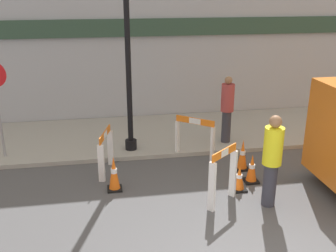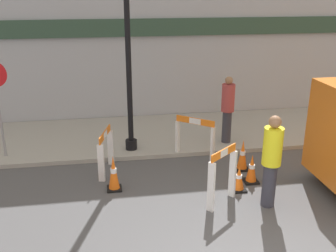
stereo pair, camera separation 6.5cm
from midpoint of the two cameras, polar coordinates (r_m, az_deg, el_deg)
name	(u,v)px [view 1 (the left image)]	position (r m, az deg, el deg)	size (l,w,h in m)	color
sidewalk_slab	(176,133)	(11.01, 0.93, -0.99)	(18.00, 3.08, 0.10)	#9E9B93
storefront_facade	(166,28)	(11.95, -0.45, 13.98)	(18.00, 0.22, 5.50)	#A3A8B2
streetlamp_post	(126,5)	(9.09, -6.29, 17.01)	(0.44, 0.44, 5.35)	black
barricade_0	(223,175)	(7.48, 7.76, -7.04)	(0.69, 0.60, 1.13)	white
barricade_1	(195,137)	(9.31, 3.68, -1.54)	(0.85, 0.72, 1.04)	white
barricade_2	(106,150)	(8.74, -9.23, -3.49)	(0.36, 0.91, 0.99)	white
traffic_cone_0	(243,155)	(9.01, 10.56, -4.19)	(0.30, 0.30, 0.71)	black
traffic_cone_1	(252,169)	(8.50, 11.85, -6.10)	(0.30, 0.30, 0.63)	black
traffic_cone_2	(239,179)	(8.15, 10.05, -7.52)	(0.30, 0.30, 0.54)	black
traffic_cone_3	(114,174)	(8.07, -8.08, -6.86)	(0.30, 0.30, 0.75)	black
person_worker	(272,158)	(7.44, 14.62, -4.55)	(0.50, 0.50, 1.79)	#33333D
person_pedestrian	(227,107)	(10.06, 8.40, 2.70)	(0.39, 0.39, 1.73)	#33333D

